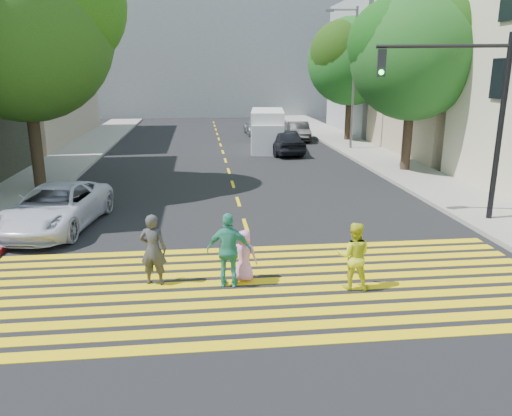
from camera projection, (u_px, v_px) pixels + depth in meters
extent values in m
plane|color=black|center=(272.00, 312.00, 10.28)|extent=(120.00, 120.00, 0.00)
cube|color=gray|center=(83.00, 151.00, 30.41)|extent=(3.00, 40.00, 0.15)
cube|color=gray|center=(394.00, 166.00, 25.55)|extent=(3.00, 60.00, 0.15)
cube|color=maroon|center=(21.00, 230.00, 15.26)|extent=(0.20, 8.00, 0.16)
cube|color=yellow|center=(282.00, 342.00, 9.13)|extent=(13.40, 0.35, 0.01)
cube|color=yellow|center=(277.00, 327.00, 9.66)|extent=(13.40, 0.35, 0.01)
cube|color=yellow|center=(273.00, 314.00, 10.18)|extent=(13.40, 0.35, 0.01)
cube|color=yellow|center=(269.00, 302.00, 10.71)|extent=(13.40, 0.35, 0.01)
cube|color=yellow|center=(266.00, 291.00, 11.24)|extent=(13.40, 0.35, 0.01)
cube|color=yellow|center=(263.00, 281.00, 11.76)|extent=(13.40, 0.35, 0.01)
cube|color=yellow|center=(260.00, 272.00, 12.29)|extent=(13.40, 0.35, 0.01)
cube|color=yellow|center=(258.00, 264.00, 12.82)|extent=(13.40, 0.35, 0.01)
cube|color=yellow|center=(255.00, 256.00, 13.34)|extent=(13.40, 0.35, 0.01)
cube|color=yellow|center=(253.00, 249.00, 13.87)|extent=(13.40, 0.35, 0.01)
cube|color=yellow|center=(246.00, 225.00, 16.03)|extent=(0.12, 1.40, 0.01)
cube|color=yellow|center=(238.00, 202.00, 18.90)|extent=(0.12, 1.40, 0.01)
cube|color=yellow|center=(233.00, 184.00, 21.77)|extent=(0.12, 1.40, 0.01)
cube|color=yellow|center=(229.00, 171.00, 24.65)|extent=(0.12, 1.40, 0.01)
cube|color=yellow|center=(225.00, 160.00, 27.52)|extent=(0.12, 1.40, 0.01)
cube|color=yellow|center=(223.00, 152.00, 30.39)|extent=(0.12, 1.40, 0.01)
cube|color=yellow|center=(221.00, 145.00, 33.26)|extent=(0.12, 1.40, 0.01)
cube|color=yellow|center=(219.00, 139.00, 36.14)|extent=(0.12, 1.40, 0.01)
cube|color=yellow|center=(217.00, 134.00, 39.01)|extent=(0.12, 1.40, 0.01)
cube|color=yellow|center=(216.00, 130.00, 41.88)|extent=(0.12, 1.40, 0.01)
cube|color=yellow|center=(215.00, 126.00, 44.76)|extent=(0.12, 1.40, 0.01)
cube|color=yellow|center=(214.00, 122.00, 47.63)|extent=(0.12, 1.40, 0.01)
cube|color=tan|center=(483.00, 67.00, 28.77)|extent=(10.00, 10.00, 10.00)
cube|color=gray|center=(406.00, 68.00, 39.31)|extent=(10.00, 10.00, 10.00)
cube|color=gray|center=(210.00, 59.00, 54.65)|extent=(30.00, 8.00, 12.00)
cylinder|color=#483321|center=(36.00, 149.00, 19.95)|extent=(0.50, 0.50, 3.51)
sphere|color=#1D5512|center=(23.00, 32.00, 18.76)|extent=(7.30, 7.30, 6.76)
sphere|color=#195B0B|center=(59.00, 4.00, 18.83)|extent=(5.47, 5.47, 5.07)
cylinder|color=black|center=(407.00, 141.00, 23.96)|extent=(0.58, 0.58, 3.08)
sphere|color=#1B5515|center=(414.00, 57.00, 22.94)|extent=(7.35, 7.35, 5.79)
sphere|color=black|center=(441.00, 37.00, 22.76)|extent=(5.51, 5.51, 4.35)
sphere|color=#07440A|center=(392.00, 44.00, 22.79)|extent=(5.14, 5.14, 4.06)
cylinder|color=black|center=(348.00, 119.00, 34.49)|extent=(0.56, 0.56, 3.05)
sphere|color=#0E5314|center=(351.00, 62.00, 33.46)|extent=(7.61, 7.61, 5.81)
sphere|color=black|center=(362.00, 48.00, 34.02)|extent=(5.70, 5.70, 4.36)
sphere|color=black|center=(341.00, 52.00, 32.67)|extent=(5.32, 5.32, 4.07)
imported|color=#39383C|center=(153.00, 250.00, 11.41)|extent=(0.69, 0.53, 1.69)
imported|color=yellow|center=(354.00, 256.00, 11.21)|extent=(0.88, 0.76, 1.56)
imported|color=#EE92D5|center=(244.00, 256.00, 11.69)|extent=(0.70, 0.58, 1.23)
imported|color=teal|center=(229.00, 250.00, 11.30)|extent=(1.08, 0.60, 1.74)
imported|color=silver|center=(56.00, 207.00, 15.56)|extent=(3.01, 5.21, 1.37)
imported|color=black|center=(283.00, 141.00, 29.56)|extent=(2.28, 4.57, 1.49)
imported|color=#9399A6|center=(257.00, 127.00, 38.38)|extent=(1.92, 4.38, 1.25)
imported|color=black|center=(299.00, 131.00, 35.15)|extent=(1.70, 4.02, 1.29)
cube|color=white|center=(267.00, 130.00, 31.18)|extent=(2.55, 5.07, 2.43)
cube|color=#B2B1C1|center=(268.00, 140.00, 29.21)|extent=(1.98, 1.39, 1.75)
cylinder|color=#292526|center=(254.00, 148.00, 29.74)|extent=(0.33, 0.71, 0.68)
cylinder|color=black|center=(280.00, 148.00, 29.72)|extent=(0.33, 0.71, 0.68)
cylinder|color=black|center=(256.00, 140.00, 33.11)|extent=(0.33, 0.71, 0.68)
cylinder|color=black|center=(279.00, 140.00, 33.09)|extent=(0.33, 0.71, 0.68)
cylinder|color=black|center=(500.00, 132.00, 15.56)|extent=(0.22, 0.22, 5.91)
cylinder|color=black|center=(442.00, 46.00, 15.15)|extent=(3.84, 1.11, 0.12)
cube|color=black|center=(382.00, 63.00, 15.52)|extent=(0.31, 0.31, 0.83)
sphere|color=#33F736|center=(381.00, 72.00, 15.47)|extent=(0.19, 0.19, 0.16)
cylinder|color=#5D5D5D|center=(354.00, 81.00, 29.97)|extent=(0.17, 0.17, 8.39)
cylinder|color=gray|center=(343.00, 10.00, 28.90)|extent=(1.68, 0.30, 0.11)
cube|color=slate|center=(330.00, 10.00, 28.92)|extent=(0.49, 0.26, 0.14)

